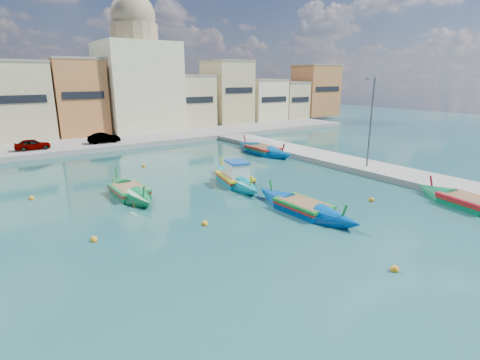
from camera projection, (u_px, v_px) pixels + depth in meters
name	position (u px, v px, depth m)	size (l,w,h in m)	color
ground	(244.00, 247.00, 18.29)	(160.00, 160.00, 0.00)	#174543
east_quay	(437.00, 184.00, 28.18)	(4.00, 70.00, 0.50)	gray
north_quay	(83.00, 145.00, 43.43)	(80.00, 8.00, 0.60)	gray
north_townhouses	(117.00, 99.00, 51.67)	(83.20, 7.87, 10.19)	#C0B285
church_block	(137.00, 74.00, 53.10)	(10.00, 10.00, 19.10)	beige
quay_street_lamp	(370.00, 122.00, 31.51)	(1.18, 0.16, 8.00)	#595B60
parked_cars	(25.00, 145.00, 38.66)	(17.99, 2.34, 1.16)	#4C1919
luzzu_turquoise_cabin	(235.00, 179.00, 29.05)	(3.99, 9.17, 2.88)	#00869A
luzzu_cyan_mid	(263.00, 151.00, 40.26)	(2.31, 9.30, 2.75)	#00559E
luzzu_green	(130.00, 192.00, 25.98)	(2.07, 7.69, 2.42)	#0B733B
luzzu_blue_south	(303.00, 208.00, 22.88)	(2.16, 8.53, 2.45)	#004BA6
luzzu_cyan_south	(467.00, 203.00, 23.77)	(3.42, 8.01, 2.42)	#0B7546
mooring_buoys	(186.00, 208.00, 23.52)	(18.92, 24.92, 0.36)	orange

